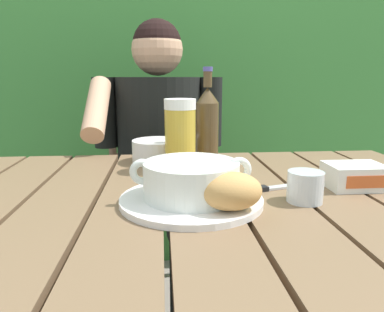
{
  "coord_description": "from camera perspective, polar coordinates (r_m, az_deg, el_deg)",
  "views": [
    {
      "loc": [
        -0.07,
        -0.69,
        1.0
      ],
      "look_at": [
        -0.01,
        0.07,
        0.84
      ],
      "focal_mm": 33.75,
      "sensor_mm": 36.0,
      "label": 1
    }
  ],
  "objects": [
    {
      "name": "butter_tub",
      "position": [
        0.86,
        24.33,
        -2.9
      ],
      "size": [
        0.12,
        0.09,
        0.05
      ],
      "color": "white",
      "rests_on": "dining_table"
    },
    {
      "name": "diner_bowl",
      "position": [
        1.03,
        -5.39,
        0.8
      ],
      "size": [
        0.15,
        0.15,
        0.06
      ],
      "color": "white",
      "rests_on": "dining_table"
    },
    {
      "name": "table_knife",
      "position": [
        0.79,
        11.55,
        -5.05
      ],
      "size": [
        0.14,
        0.06,
        0.01
      ],
      "color": "silver",
      "rests_on": "dining_table"
    },
    {
      "name": "beer_bottle",
      "position": [
        0.99,
        2.43,
        5.02
      ],
      "size": [
        0.06,
        0.06,
        0.26
      ],
      "color": "#4D3A20",
      "rests_on": "dining_table"
    },
    {
      "name": "water_glass_small",
      "position": [
        0.73,
        17.45,
        -4.64
      ],
      "size": [
        0.07,
        0.07,
        0.06
      ],
      "color": "silver",
      "rests_on": "dining_table"
    },
    {
      "name": "dining_table",
      "position": [
        0.77,
        1.19,
        -13.74
      ],
      "size": [
        1.23,
        0.84,
        0.77
      ],
      "color": "brown",
      "rests_on": "ground_plane"
    },
    {
      "name": "beer_glass",
      "position": [
        0.92,
        -1.88,
        3.33
      ],
      "size": [
        0.08,
        0.08,
        0.18
      ],
      "color": "gold",
      "rests_on": "dining_table"
    },
    {
      "name": "person_eating",
      "position": [
        1.38,
        -5.33,
        0.22
      ],
      "size": [
        0.48,
        0.47,
        1.21
      ],
      "color": "black",
      "rests_on": "ground_plane"
    },
    {
      "name": "chair_near_diner",
      "position": [
        1.64,
        -5.01,
        -6.44
      ],
      "size": [
        0.48,
        0.46,
        0.93
      ],
      "color": "brown",
      "rests_on": "ground_plane"
    },
    {
      "name": "soup_bowl",
      "position": [
        0.69,
        -0.12,
        -3.6
      ],
      "size": [
        0.23,
        0.18,
        0.08
      ],
      "color": "white",
      "rests_on": "serving_plate"
    },
    {
      "name": "serving_plate",
      "position": [
        0.7,
        -0.12,
        -6.9
      ],
      "size": [
        0.27,
        0.27,
        0.01
      ],
      "color": "white",
      "rests_on": "dining_table"
    },
    {
      "name": "bread_roll",
      "position": [
        0.63,
        6.24,
        -5.54
      ],
      "size": [
        0.11,
        0.09,
        0.07
      ],
      "color": "tan",
      "rests_on": "serving_plate"
    },
    {
      "name": "hedge_backdrop",
      "position": [
        2.18,
        -2.48,
        15.01
      ],
      "size": [
        2.97,
        0.88,
        2.65
      ],
      "color": "#3E8038",
      "rests_on": "ground_plane"
    }
  ]
}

